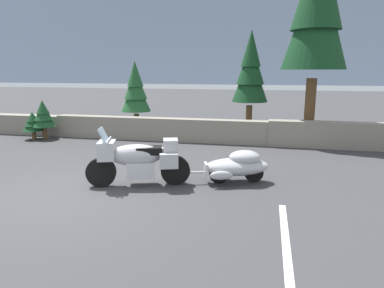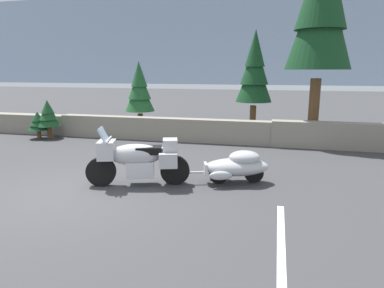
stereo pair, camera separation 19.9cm
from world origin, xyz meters
The scene contains 10 objects.
ground_plane centered at (0.00, 0.00, 0.00)m, with size 80.00×80.00×0.00m, color #38383A.
stone_guard_wall centered at (-0.05, 5.83, 0.41)m, with size 24.00×0.63×0.88m.
distant_ridgeline centered at (0.00, 95.84, 8.00)m, with size 240.00×80.00×16.00m, color #8C9EB7.
touring_motorcycle centered at (1.17, 0.82, 0.62)m, with size 2.24×1.16×1.33m.
car_shaped_trailer centered at (3.32, 1.51, 0.41)m, with size 2.21×1.13×0.76m.
pine_tree_secondary centered at (-1.16, 6.69, 1.82)m, with size 1.16×1.16×2.91m.
pine_tree_far_right centered at (3.23, 7.65, 2.55)m, with size 1.40×1.40×4.07m.
pine_sapling_near centered at (-4.58, 4.95, 0.64)m, with size 0.77×0.77×1.03m.
pine_sapling_farther centered at (-4.22, 5.09, 0.91)m, with size 0.86×0.86×1.46m.
parking_stripe_marker centered at (4.30, -1.50, 0.00)m, with size 0.12×3.60×0.01m, color silver.
Camera 1 is at (3.94, -6.13, 2.55)m, focal length 32.10 mm.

